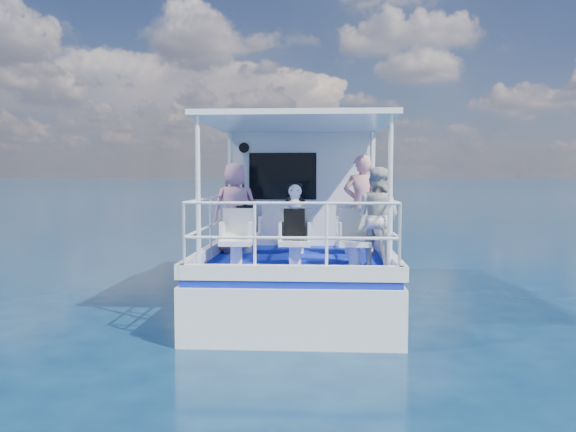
% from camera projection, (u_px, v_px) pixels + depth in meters
% --- Properties ---
extents(ground, '(2000.00, 2000.00, 0.00)m').
position_uv_depth(ground, '(298.00, 306.00, 9.70)').
color(ground, '#08213F').
rests_on(ground, ground).
extents(hull, '(3.00, 7.00, 1.60)m').
position_uv_depth(hull, '(300.00, 294.00, 10.69)').
color(hull, white).
rests_on(hull, ground).
extents(deck, '(2.90, 6.90, 0.10)m').
position_uv_depth(deck, '(300.00, 250.00, 10.64)').
color(deck, navy).
rests_on(deck, hull).
extents(cabin, '(2.85, 2.00, 2.20)m').
position_uv_depth(cabin, '(303.00, 188.00, 11.85)').
color(cabin, white).
rests_on(cabin, deck).
extents(canopy, '(3.00, 3.20, 0.08)m').
position_uv_depth(canopy, '(298.00, 122.00, 9.28)').
color(canopy, white).
rests_on(canopy, cabin).
extents(canopy_posts, '(2.77, 2.97, 2.20)m').
position_uv_depth(canopy_posts, '(297.00, 191.00, 9.31)').
color(canopy_posts, white).
rests_on(canopy_posts, deck).
extents(railings, '(2.84, 3.59, 1.00)m').
position_uv_depth(railings, '(297.00, 229.00, 9.03)').
color(railings, white).
rests_on(railings, deck).
extents(seat_port_fwd, '(0.48, 0.46, 0.38)m').
position_uv_depth(seat_port_fwd, '(247.00, 242.00, 9.87)').
color(seat_port_fwd, silver).
rests_on(seat_port_fwd, deck).
extents(seat_center_fwd, '(0.48, 0.46, 0.38)m').
position_uv_depth(seat_center_fwd, '(298.00, 242.00, 9.82)').
color(seat_center_fwd, silver).
rests_on(seat_center_fwd, deck).
extents(seat_stbd_fwd, '(0.48, 0.46, 0.38)m').
position_uv_depth(seat_stbd_fwd, '(350.00, 243.00, 9.77)').
color(seat_stbd_fwd, silver).
rests_on(seat_stbd_fwd, deck).
extents(seat_port_aft, '(0.48, 0.46, 0.38)m').
position_uv_depth(seat_port_aft, '(236.00, 252.00, 8.58)').
color(seat_port_aft, silver).
rests_on(seat_port_aft, deck).
extents(seat_center_aft, '(0.48, 0.46, 0.38)m').
position_uv_depth(seat_center_aft, '(295.00, 252.00, 8.53)').
color(seat_center_aft, silver).
rests_on(seat_center_aft, deck).
extents(seat_stbd_aft, '(0.48, 0.46, 0.38)m').
position_uv_depth(seat_stbd_aft, '(354.00, 253.00, 8.47)').
color(seat_stbd_aft, silver).
rests_on(seat_stbd_aft, deck).
extents(passenger_port_fwd, '(0.66, 0.53, 1.59)m').
position_uv_depth(passenger_port_fwd, '(235.00, 208.00, 9.90)').
color(passenger_port_fwd, pink).
rests_on(passenger_port_fwd, deck).
extents(passenger_stbd_fwd, '(0.65, 0.45, 1.72)m').
position_uv_depth(passenger_stbd_fwd, '(362.00, 205.00, 9.67)').
color(passenger_stbd_fwd, pink).
rests_on(passenger_stbd_fwd, deck).
extents(passenger_stbd_aft, '(0.91, 0.88, 1.49)m').
position_uv_depth(passenger_stbd_aft, '(377.00, 217.00, 8.36)').
color(passenger_stbd_aft, silver).
rests_on(passenger_stbd_aft, deck).
extents(backpack_port, '(0.35, 0.19, 0.45)m').
position_uv_depth(backpack_port, '(245.00, 219.00, 9.83)').
color(backpack_port, black).
rests_on(backpack_port, seat_port_fwd).
extents(backpack_center, '(0.31, 0.18, 0.47)m').
position_uv_depth(backpack_center, '(294.00, 225.00, 8.51)').
color(backpack_center, black).
rests_on(backpack_center, seat_center_aft).
extents(compact_camera, '(0.10, 0.06, 0.06)m').
position_uv_depth(compact_camera, '(244.00, 204.00, 9.82)').
color(compact_camera, black).
rests_on(compact_camera, backpack_port).
extents(panda, '(0.25, 0.21, 0.39)m').
position_uv_depth(panda, '(295.00, 196.00, 8.47)').
color(panda, white).
rests_on(panda, backpack_center).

